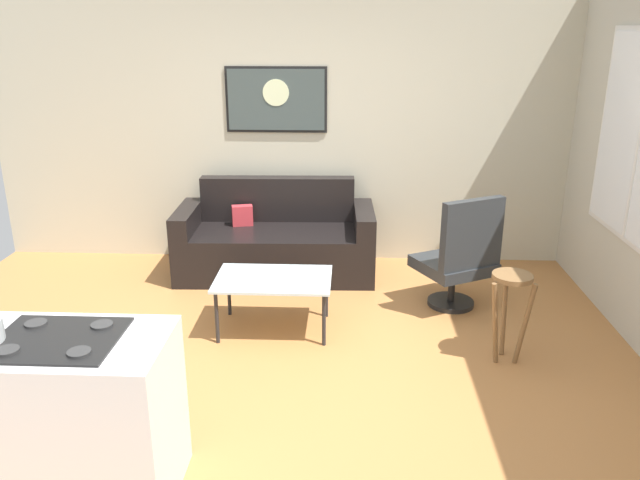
{
  "coord_description": "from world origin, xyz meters",
  "views": [
    {
      "loc": [
        0.42,
        -3.87,
        2.33
      ],
      "look_at": [
        0.2,
        0.9,
        0.7
      ],
      "focal_mm": 35.3,
      "sensor_mm": 36.0,
      "label": 1
    }
  ],
  "objects_px": {
    "bar_stool": "(510,297)",
    "coffee_table": "(273,282)",
    "couch": "(276,243)",
    "armchair": "(460,257)",
    "wall_painting": "(276,100)"
  },
  "relations": [
    {
      "from": "bar_stool",
      "to": "coffee_table",
      "type": "bearing_deg",
      "value": 166.68
    },
    {
      "from": "couch",
      "to": "bar_stool",
      "type": "relative_size",
      "value": 2.84
    },
    {
      "from": "coffee_table",
      "to": "armchair",
      "type": "distance_m",
      "value": 1.61
    },
    {
      "from": "coffee_table",
      "to": "couch",
      "type": "bearing_deg",
      "value": 95.66
    },
    {
      "from": "armchair",
      "to": "wall_painting",
      "type": "relative_size",
      "value": 1.01
    },
    {
      "from": "couch",
      "to": "coffee_table",
      "type": "relative_size",
      "value": 2.1
    },
    {
      "from": "armchair",
      "to": "bar_stool",
      "type": "distance_m",
      "value": 0.9
    },
    {
      "from": "couch",
      "to": "wall_painting",
      "type": "xyz_separation_m",
      "value": [
        -0.02,
        0.44,
        1.33
      ]
    },
    {
      "from": "couch",
      "to": "coffee_table",
      "type": "xyz_separation_m",
      "value": [
        0.12,
        -1.24,
        0.1
      ]
    },
    {
      "from": "wall_painting",
      "to": "couch",
      "type": "bearing_deg",
      "value": -87.56
    },
    {
      "from": "bar_stool",
      "to": "wall_painting",
      "type": "distance_m",
      "value": 3.04
    },
    {
      "from": "coffee_table",
      "to": "armchair",
      "type": "relative_size",
      "value": 0.9
    },
    {
      "from": "bar_stool",
      "to": "wall_painting",
      "type": "xyz_separation_m",
      "value": [
        -1.89,
        2.09,
        1.14
      ]
    },
    {
      "from": "armchair",
      "to": "bar_stool",
      "type": "height_order",
      "value": "armchair"
    },
    {
      "from": "armchair",
      "to": "wall_painting",
      "type": "bearing_deg",
      "value": 144.08
    }
  ]
}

